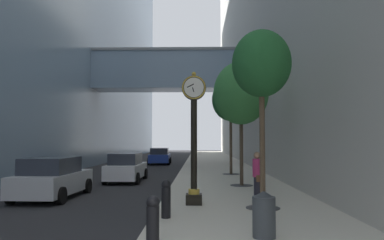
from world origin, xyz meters
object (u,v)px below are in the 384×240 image
(bollard_nearest, at_px, (153,221))
(car_white_mid, at_px, (126,168))
(street_tree_mid_far, at_px, (231,100))
(street_tree_near, at_px, (261,65))
(bollard_second, at_px, (166,198))
(car_blue_far, at_px, (160,156))
(car_silver_near, at_px, (52,178))
(street_clock, at_px, (194,131))
(street_tree_mid_near, at_px, (241,93))
(pedestrian_walking, at_px, (257,174))
(trash_bin, at_px, (264,214))

(bollard_nearest, relative_size, car_white_mid, 0.26)
(street_tree_mid_far, bearing_deg, street_tree_near, -90.00)
(car_white_mid, bearing_deg, bollard_second, -72.95)
(bollard_second, bearing_deg, car_blue_far, 96.47)
(street_tree_mid_far, xyz_separation_m, car_white_mid, (-6.20, -3.21, -4.19))
(car_silver_near, bearing_deg, street_clock, -20.27)
(street_clock, relative_size, street_tree_near, 0.79)
(bollard_nearest, relative_size, street_tree_mid_near, 0.18)
(pedestrian_walking, bearing_deg, bollard_nearest, -116.07)
(pedestrian_walking, height_order, car_silver_near, pedestrian_walking)
(street_tree_mid_near, xyz_separation_m, trash_bin, (-0.60, -9.68, -3.97))
(bollard_second, height_order, street_tree_near, street_tree_near)
(street_tree_mid_near, distance_m, car_silver_near, 9.45)
(street_tree_mid_far, distance_m, trash_bin, 16.29)
(street_clock, xyz_separation_m, bollard_nearest, (-0.76, -5.26, -1.96))
(bollard_nearest, distance_m, street_tree_mid_far, 17.43)
(street_clock, relative_size, pedestrian_walking, 2.61)
(car_silver_near, bearing_deg, trash_bin, -41.07)
(trash_bin, bearing_deg, street_tree_near, 80.72)
(street_tree_near, height_order, car_white_mid, street_tree_near)
(street_tree_mid_far, bearing_deg, bollard_second, -102.46)
(bollard_second, xyz_separation_m, street_tree_mid_near, (3.01, 7.58, 3.94))
(bollard_second, bearing_deg, street_clock, 71.22)
(street_clock, bearing_deg, car_silver_near, 159.73)
(trash_bin, bearing_deg, street_tree_mid_near, 86.48)
(street_clock, distance_m, street_tree_mid_near, 6.12)
(street_tree_mid_far, bearing_deg, car_silver_near, -130.92)
(street_tree_near, relative_size, car_white_mid, 1.39)
(trash_bin, xyz_separation_m, pedestrian_walking, (0.70, 5.44, 0.40))
(pedestrian_walking, relative_size, car_silver_near, 0.40)
(bollard_nearest, distance_m, car_white_mid, 13.79)
(street_tree_mid_far, xyz_separation_m, car_silver_near, (-8.01, -9.24, -4.17))
(street_clock, relative_size, bollard_second, 4.26)
(car_white_mid, height_order, car_blue_far, car_white_mid)
(trash_bin, xyz_separation_m, car_blue_far, (-5.34, 27.88, 0.10))
(car_white_mid, xyz_separation_m, car_blue_far, (0.27, 15.38, -0.01))
(bollard_nearest, xyz_separation_m, street_tree_mid_far, (3.01, 16.63, 4.27))
(bollard_nearest, height_order, street_tree_mid_near, street_tree_mid_near)
(pedestrian_walking, distance_m, car_blue_far, 23.24)
(street_tree_near, relative_size, car_silver_near, 1.34)
(bollard_second, height_order, car_white_mid, car_white_mid)
(bollard_nearest, xyz_separation_m, street_tree_mid_near, (3.01, 10.60, 3.94))
(bollard_nearest, relative_size, pedestrian_walking, 0.61)
(bollard_second, relative_size, trash_bin, 1.03)
(street_clock, xyz_separation_m, car_silver_near, (-5.77, 2.13, -1.86))
(street_tree_mid_near, bearing_deg, bollard_nearest, -105.85)
(trash_bin, bearing_deg, car_blue_far, 100.84)
(car_white_mid, bearing_deg, pedestrian_walking, -48.21)
(street_clock, height_order, car_silver_near, street_clock)
(bollard_second, height_order, street_tree_mid_far, street_tree_mid_far)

